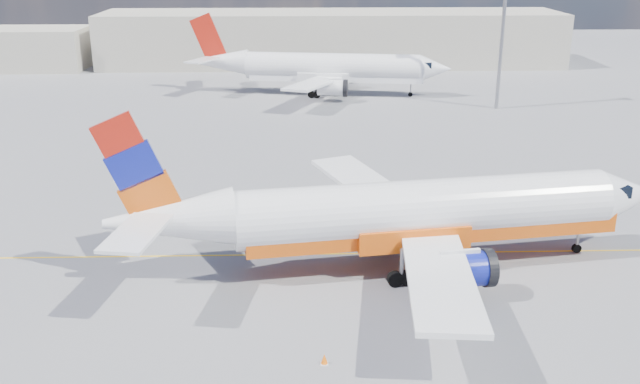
{
  "coord_description": "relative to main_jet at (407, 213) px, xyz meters",
  "views": [
    {
      "loc": [
        -0.12,
        -36.71,
        17.95
      ],
      "look_at": [
        1.12,
        4.48,
        3.5
      ],
      "focal_mm": 40.0,
      "sensor_mm": 36.0,
      "label": 1
    }
  ],
  "objects": [
    {
      "name": "ground",
      "position": [
        -5.99,
        -1.1,
        -3.33
      ],
      "size": [
        240.0,
        240.0,
        0.0
      ],
      "primitive_type": "plane",
      "color": "slate",
      "rests_on": "ground"
    },
    {
      "name": "taxi_line",
      "position": [
        -5.99,
        1.9,
        -3.33
      ],
      "size": [
        70.0,
        0.15,
        0.01
      ],
      "primitive_type": "cube",
      "color": "yellow",
      "rests_on": "ground"
    },
    {
      "name": "terminal_main",
      "position": [
        -0.99,
        73.9,
        0.67
      ],
      "size": [
        70.0,
        14.0,
        8.0
      ],
      "primitive_type": "cube",
      "color": "beige",
      "rests_on": "ground"
    },
    {
      "name": "main_jet",
      "position": [
        0.0,
        0.0,
        0.0
      ],
      "size": [
        33.11,
        25.81,
        10.0
      ],
      "rotation": [
        0.0,
        0.0,
        0.15
      ],
      "color": "white",
      "rests_on": "ground"
    },
    {
      "name": "second_jet",
      "position": [
        -2.96,
        50.31,
        -0.06
      ],
      "size": [
        32.55,
        25.38,
        9.84
      ],
      "rotation": [
        0.0,
        0.0,
        -0.15
      ],
      "color": "white",
      "rests_on": "ground"
    },
    {
      "name": "traffic_cone",
      "position": [
        -5.08,
        -10.1,
        -3.09
      ],
      "size": [
        0.36,
        0.36,
        0.5
      ],
      "color": "white",
      "rests_on": "ground"
    },
    {
      "name": "floodlight_mast",
      "position": [
        16.51,
        41.75,
        7.84
      ],
      "size": [
        1.36,
        1.36,
        18.63
      ],
      "color": "gray",
      "rests_on": "ground"
    }
  ]
}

